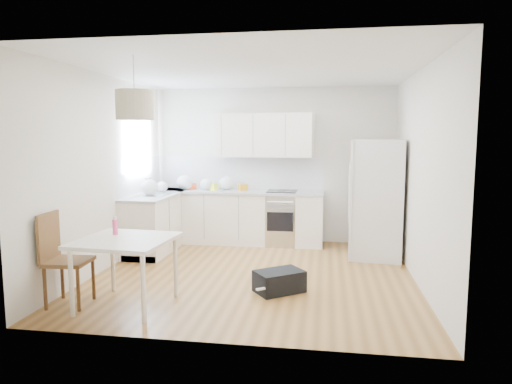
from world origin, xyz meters
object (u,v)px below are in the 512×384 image
dining_table (126,246)px  gym_bag (279,281)px  dining_chair (69,259)px  refrigerator (377,199)px

dining_table → gym_bag: dining_table is taller
dining_chair → gym_bag: (2.24, 0.77, -0.39)m
dining_table → dining_chair: 0.66m
refrigerator → gym_bag: 2.42m
dining_chair → gym_bag: 2.40m
gym_bag → dining_chair: bearing=162.6°
dining_chair → gym_bag: bearing=14.9°
refrigerator → gym_bag: bearing=-119.4°
refrigerator → dining_chair: (-3.56, -2.65, -0.39)m
dining_table → gym_bag: 1.84m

